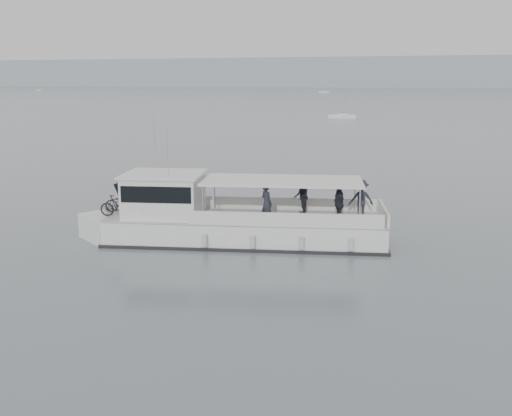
# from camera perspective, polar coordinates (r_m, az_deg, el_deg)

# --- Properties ---
(ground) EXTENTS (1400.00, 1400.00, 0.00)m
(ground) POSITION_cam_1_polar(r_m,az_deg,el_deg) (24.46, 8.36, -4.61)
(ground) COLOR slate
(ground) RESTS_ON ground
(headland) EXTENTS (1400.00, 90.00, 28.00)m
(headland) POSITION_cam_1_polar(r_m,az_deg,el_deg) (583.21, 16.56, 12.86)
(headland) COLOR #939EA8
(headland) RESTS_ON ground
(tour_boat) EXTENTS (14.29, 5.75, 5.95)m
(tour_boat) POSITION_cam_1_polar(r_m,az_deg,el_deg) (26.04, -3.77, -1.21)
(tour_boat) COLOR white
(tour_boat) RESTS_ON ground
(moored_fleet) EXTENTS (396.92, 272.78, 9.27)m
(moored_fleet) POSITION_cam_1_polar(r_m,az_deg,el_deg) (195.19, -1.36, 10.68)
(moored_fleet) COLOR white
(moored_fleet) RESTS_ON ground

